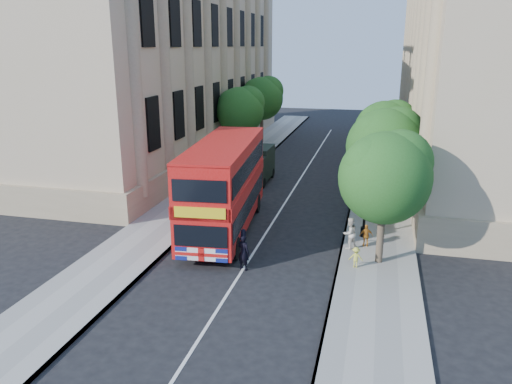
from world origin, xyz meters
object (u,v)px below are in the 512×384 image
Objects in this scene: box_van at (257,166)px; police_constable at (243,252)px; lamp_post at (366,192)px; double_decker_bus at (225,184)px; woman_pedestrian at (350,233)px.

box_van is 2.66× the size of police_constable.
lamp_post is at bearing -49.61° from box_van.
lamp_post is 12.34m from box_van.
box_van is at bearing 88.54° from double_decker_bus.
woman_pedestrian is (-0.60, -1.73, -1.63)m from lamp_post.
box_van is (-7.90, 9.39, -1.30)m from lamp_post.
police_constable is at bearing -134.87° from lamp_post.
lamp_post is at bearing -152.89° from woman_pedestrian.
box_van is 2.83× the size of woman_pedestrian.
police_constable is at bearing -78.21° from box_van.
box_van is 13.30m from woman_pedestrian.
double_decker_bus is 5.23m from police_constable.
police_constable is at bearing -6.99° from woman_pedestrian.
double_decker_bus is at bearing -40.79° from police_constable.
double_decker_bus is 6.90m from woman_pedestrian.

